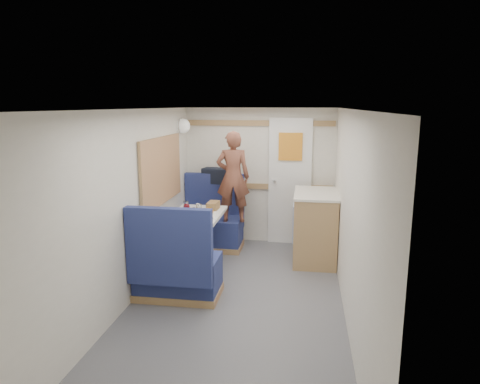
% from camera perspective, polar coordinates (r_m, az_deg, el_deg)
% --- Properties ---
extents(floor, '(4.50, 4.50, 0.00)m').
position_cam_1_polar(floor, '(4.53, -0.71, -15.23)').
color(floor, '#515156').
rests_on(floor, ground).
extents(ceiling, '(4.50, 4.50, 0.00)m').
position_cam_1_polar(ceiling, '(4.04, -0.78, 10.97)').
color(ceiling, silver).
rests_on(ceiling, wall_back).
extents(wall_back, '(2.20, 0.02, 2.00)m').
position_cam_1_polar(wall_back, '(6.36, 2.62, 2.13)').
color(wall_back, silver).
rests_on(wall_back, floor).
extents(wall_left, '(0.02, 4.50, 2.00)m').
position_cam_1_polar(wall_left, '(4.49, -14.75, -2.25)').
color(wall_left, silver).
rests_on(wall_left, floor).
extents(wall_right, '(0.02, 4.50, 2.00)m').
position_cam_1_polar(wall_right, '(4.14, 14.46, -3.38)').
color(wall_right, silver).
rests_on(wall_right, floor).
extents(oak_trim_low, '(2.15, 0.02, 0.08)m').
position_cam_1_polar(oak_trim_low, '(6.37, 2.59, 0.77)').
color(oak_trim_low, '#986944').
rests_on(oak_trim_low, wall_back).
extents(oak_trim_high, '(2.15, 0.02, 0.08)m').
position_cam_1_polar(oak_trim_high, '(6.26, 2.66, 9.16)').
color(oak_trim_high, '#986944').
rests_on(oak_trim_high, wall_back).
extents(side_window, '(0.04, 1.30, 0.72)m').
position_cam_1_polar(side_window, '(5.34, -10.45, 2.86)').
color(side_window, '#B5BCA0').
rests_on(side_window, wall_left).
extents(rear_door, '(0.62, 0.12, 1.86)m').
position_cam_1_polar(rear_door, '(6.30, 6.65, 1.72)').
color(rear_door, white).
rests_on(rear_door, wall_back).
extents(dinette_table, '(0.62, 0.92, 0.72)m').
position_cam_1_polar(dinette_table, '(5.37, -5.83, -4.45)').
color(dinette_table, white).
rests_on(dinette_table, floor).
extents(bench_far, '(0.90, 0.59, 1.05)m').
position_cam_1_polar(bench_far, '(6.25, -3.79, -4.64)').
color(bench_far, navy).
rests_on(bench_far, floor).
extents(bench_near, '(0.90, 0.59, 1.05)m').
position_cam_1_polar(bench_near, '(4.67, -8.47, -10.48)').
color(bench_near, navy).
rests_on(bench_near, floor).
extents(ledge, '(0.90, 0.14, 0.04)m').
position_cam_1_polar(ledge, '(6.35, -3.36, 1.02)').
color(ledge, '#986944').
rests_on(ledge, bench_far).
extents(dome_light, '(0.20, 0.20, 0.20)m').
position_cam_1_polar(dome_light, '(6.09, -7.63, 8.73)').
color(dome_light, white).
rests_on(dome_light, wall_left).
extents(galley_counter, '(0.57, 0.92, 0.92)m').
position_cam_1_polar(galley_counter, '(5.76, 9.94, -4.49)').
color(galley_counter, '#986944').
rests_on(galley_counter, floor).
extents(person, '(0.49, 0.35, 1.25)m').
position_cam_1_polar(person, '(5.83, -0.94, 2.03)').
color(person, brown).
rests_on(person, bench_far).
extents(duffel_bag, '(0.50, 0.32, 0.22)m').
position_cam_1_polar(duffel_bag, '(6.32, -2.87, 2.17)').
color(duffel_bag, black).
rests_on(duffel_bag, ledge).
extents(tray, '(0.29, 0.36, 0.02)m').
position_cam_1_polar(tray, '(5.19, -4.62, -3.11)').
color(tray, white).
rests_on(tray, dinette_table).
extents(orange_fruit, '(0.07, 0.07, 0.07)m').
position_cam_1_polar(orange_fruit, '(5.19, -3.93, -2.61)').
color(orange_fruit, orange).
rests_on(orange_fruit, tray).
extents(cheese_block, '(0.10, 0.07, 0.03)m').
position_cam_1_polar(cheese_block, '(5.06, -5.04, -3.22)').
color(cheese_block, '#E1D782').
rests_on(cheese_block, tray).
extents(wine_glass, '(0.08, 0.08, 0.17)m').
position_cam_1_polar(wine_glass, '(5.13, -7.14, -2.02)').
color(wine_glass, white).
rests_on(wine_glass, dinette_table).
extents(tumbler_left, '(0.07, 0.07, 0.12)m').
position_cam_1_polar(tumbler_left, '(5.07, -9.27, -3.00)').
color(tumbler_left, silver).
rests_on(tumbler_left, dinette_table).
extents(tumbler_mid, '(0.07, 0.07, 0.11)m').
position_cam_1_polar(tumbler_mid, '(5.51, -7.23, -1.80)').
color(tumbler_mid, white).
rests_on(tumbler_mid, dinette_table).
extents(tumbler_right, '(0.07, 0.07, 0.12)m').
position_cam_1_polar(tumbler_right, '(5.29, -5.47, -2.29)').
color(tumbler_right, white).
rests_on(tumbler_right, dinette_table).
extents(beer_glass, '(0.06, 0.06, 0.09)m').
position_cam_1_polar(beer_glass, '(5.23, -4.15, -2.58)').
color(beer_glass, '#935F15').
rests_on(beer_glass, dinette_table).
extents(pepper_grinder, '(0.03, 0.03, 0.09)m').
position_cam_1_polar(pepper_grinder, '(5.26, -6.15, -2.55)').
color(pepper_grinder, black).
rests_on(pepper_grinder, dinette_table).
extents(salt_grinder, '(0.04, 0.04, 0.10)m').
position_cam_1_polar(salt_grinder, '(5.42, -5.66, -2.07)').
color(salt_grinder, white).
rests_on(salt_grinder, dinette_table).
extents(bread_loaf, '(0.14, 0.24, 0.10)m').
position_cam_1_polar(bread_loaf, '(5.50, -3.61, -1.84)').
color(bread_loaf, brown).
rests_on(bread_loaf, dinette_table).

